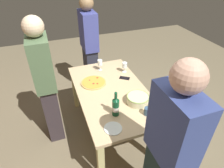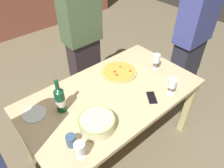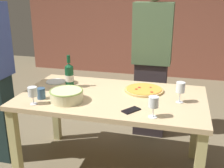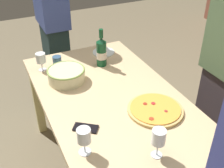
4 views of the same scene
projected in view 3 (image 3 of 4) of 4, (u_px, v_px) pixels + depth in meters
name	position (u px, v px, depth m)	size (l,w,h in m)	color
ground_plane	(112.00, 168.00, 2.65)	(8.00, 8.00, 0.00)	#74684E
dining_table	(112.00, 105.00, 2.43)	(1.60, 0.90, 0.75)	#D4B686
brick_wall_back	(155.00, 7.00, 5.15)	(5.09, 0.16, 2.62)	#90503F
pizza	(144.00, 90.00, 2.51)	(0.35, 0.35, 0.03)	tan
serving_bowl	(66.00, 95.00, 2.27)	(0.28, 0.28, 0.10)	beige
wine_bottle	(69.00, 75.00, 2.57)	(0.08, 0.08, 0.31)	#114727
wine_glass_near_pizza	(33.00, 93.00, 2.19)	(0.07, 0.07, 0.14)	white
wine_glass_by_bottle	(153.00, 103.00, 1.96)	(0.07, 0.07, 0.16)	white
wine_glass_far_left	(180.00, 88.00, 2.22)	(0.07, 0.07, 0.17)	white
cup_amber	(41.00, 93.00, 2.32)	(0.07, 0.07, 0.09)	#355575
side_plate	(56.00, 82.00, 2.75)	(0.19, 0.19, 0.01)	white
cell_phone	(131.00, 110.00, 2.10)	(0.07, 0.14, 0.01)	black
person_host	(152.00, 60.00, 3.03)	(0.41, 0.24, 1.74)	#332A2E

